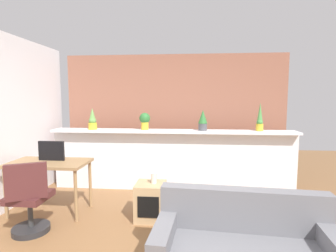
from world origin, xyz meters
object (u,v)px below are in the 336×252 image
potted_plant_0 (93,120)px  desk (49,167)px  side_cube_shelf (151,201)px  potted_plant_3 (260,119)px  tv_monitor (51,151)px  potted_plant_1 (145,120)px  potted_plant_2 (203,120)px  office_chair (29,203)px  vase_on_shelf (154,178)px

potted_plant_0 → desk: 1.23m
desk → side_cube_shelf: (1.48, -0.09, -0.42)m
potted_plant_3 → tv_monitor: 3.37m
potted_plant_3 → potted_plant_1: bearing=-179.7°
potted_plant_1 → potted_plant_2: size_ratio=0.85×
tv_monitor → side_cube_shelf: size_ratio=0.76×
desk → office_chair: office_chair is taller
potted_plant_3 → vase_on_shelf: potted_plant_3 is taller
potted_plant_2 → tv_monitor: 2.46m
office_chair → potted_plant_2: bearing=38.3°
potted_plant_2 → desk: 2.54m
potted_plant_0 → potted_plant_2: 1.96m
side_cube_shelf → tv_monitor: bearing=173.6°
potted_plant_0 → potted_plant_2: size_ratio=1.09×
side_cube_shelf → vase_on_shelf: bearing=27.3°
tv_monitor → side_cube_shelf: 1.62m
potted_plant_2 → side_cube_shelf: size_ratio=0.72×
potted_plant_0 → office_chair: bearing=-96.0°
office_chair → vase_on_shelf: (1.44, 0.56, 0.18)m
potted_plant_2 → potted_plant_3: potted_plant_3 is taller
potted_plant_3 → desk: 3.44m
potted_plant_1 → potted_plant_3: size_ratio=0.63×
tv_monitor → potted_plant_2: bearing=24.0°
potted_plant_1 → vase_on_shelf: bearing=-74.2°
potted_plant_0 → tv_monitor: potted_plant_0 is taller
potted_plant_1 → tv_monitor: bearing=-139.5°
potted_plant_2 → vase_on_shelf: 1.51m
potted_plant_3 → side_cube_shelf: potted_plant_3 is taller
potted_plant_1 → office_chair: size_ratio=0.33×
potted_plant_3 → side_cube_shelf: bearing=-145.1°
potted_plant_0 → potted_plant_1: 0.94m
potted_plant_2 → tv_monitor: size_ratio=0.94×
desk → tv_monitor: bearing=87.8°
vase_on_shelf → desk: bearing=177.6°
potted_plant_3 → desk: size_ratio=0.44×
potted_plant_0 → office_chair: 1.88m
tv_monitor → office_chair: size_ratio=0.42×
potted_plant_2 → desk: bearing=-154.3°
desk → vase_on_shelf: desk is taller
potted_plant_2 → desk: potted_plant_2 is taller
potted_plant_0 → side_cube_shelf: 1.94m
office_chair → desk: bearing=97.7°
potted_plant_1 → potted_plant_2: (1.02, -0.03, 0.01)m
potted_plant_1 → potted_plant_0: bearing=-176.7°
potted_plant_3 → desk: bearing=-160.9°
potted_plant_1 → tv_monitor: potted_plant_1 is taller
potted_plant_0 → potted_plant_1: (0.94, 0.05, 0.01)m
desk → potted_plant_1: bearing=42.5°
potted_plant_3 → side_cube_shelf: (-1.71, -1.19, -1.04)m
potted_plant_3 → potted_plant_2: bearing=-177.8°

